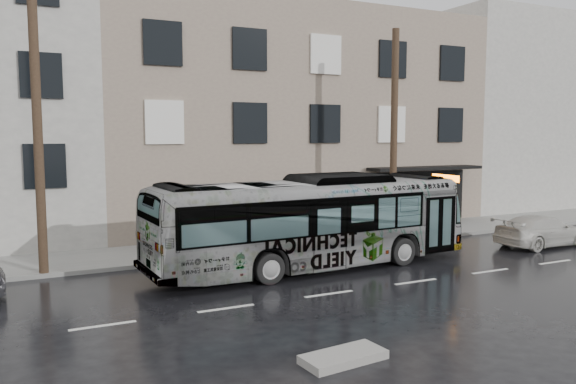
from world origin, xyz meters
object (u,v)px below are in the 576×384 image
utility_pole_front (394,136)px  utility_pole_rear (38,136)px  sign_post (413,210)px  white_sedan (542,231)px  bus (311,222)px

utility_pole_front → utility_pole_rear: bearing=180.0°
sign_post → utility_pole_rear: bearing=180.0°
white_sedan → utility_pole_rear: bearing=77.7°
utility_pole_front → sign_post: bearing=0.0°
sign_post → bus: size_ratio=0.20×
sign_post → bus: 7.11m
white_sedan → utility_pole_front: bearing=54.4°
utility_pole_rear → utility_pole_front: bearing=0.0°
utility_pole_rear → bus: (8.54, -2.72, -3.01)m
utility_pole_rear → white_sedan: bearing=-10.1°
bus → utility_pole_front: bearing=-66.7°
utility_pole_rear → white_sedan: size_ratio=2.01×
utility_pole_front → sign_post: 3.48m
utility_pole_rear → white_sedan: (19.19, -3.43, -4.00)m
utility_pole_front → sign_post: utility_pole_front is taller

